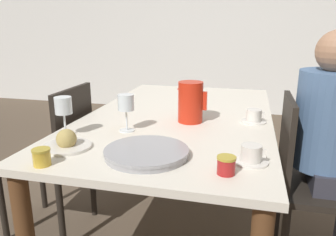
{
  "coord_description": "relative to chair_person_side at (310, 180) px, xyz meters",
  "views": [
    {
      "loc": [
        0.36,
        -1.7,
        1.2
      ],
      "look_at": [
        0.0,
        -0.25,
        0.78
      ],
      "focal_mm": 35.0,
      "sensor_mm": 36.0,
      "label": 1
    }
  ],
  "objects": [
    {
      "name": "jam_jar_amber",
      "position": [
        -1.01,
        -0.64,
        0.28
      ],
      "size": [
        0.06,
        0.06,
        0.06
      ],
      "color": "gold",
      "rests_on": "dining_table"
    },
    {
      "name": "red_pitcher",
      "position": [
        -0.6,
        0.01,
        0.35
      ],
      "size": [
        0.15,
        0.12,
        0.21
      ],
      "color": "red",
      "rests_on": "dining_table"
    },
    {
      "name": "teacup_across",
      "position": [
        -0.29,
        0.08,
        0.28
      ],
      "size": [
        0.13,
        0.13,
        0.07
      ],
      "color": "silver",
      "rests_on": "dining_table"
    },
    {
      "name": "ground_plane",
      "position": [
        -0.68,
        0.14,
        -0.48
      ],
      "size": [
        20.0,
        20.0,
        0.0
      ],
      "primitive_type": "plane",
      "color": "brown"
    },
    {
      "name": "teacup_near_person",
      "position": [
        -0.3,
        -0.44,
        0.28
      ],
      "size": [
        0.13,
        0.13,
        0.07
      ],
      "color": "silver",
      "rests_on": "dining_table"
    },
    {
      "name": "bread_plate",
      "position": [
        -1.01,
        -0.47,
        0.27
      ],
      "size": [
        0.19,
        0.19,
        0.08
      ],
      "color": "silver",
      "rests_on": "dining_table"
    },
    {
      "name": "wine_glass_water",
      "position": [
        -1.1,
        -0.34,
        0.38
      ],
      "size": [
        0.07,
        0.07,
        0.18
      ],
      "color": "white",
      "rests_on": "dining_table"
    },
    {
      "name": "jam_jar_red",
      "position": [
        -0.38,
        -0.56,
        0.28
      ],
      "size": [
        0.06,
        0.06,
        0.06
      ],
      "color": "#A81E1E",
      "rests_on": "dining_table"
    },
    {
      "name": "wall_back",
      "position": [
        -0.68,
        3.08,
        0.82
      ],
      "size": [
        10.0,
        0.06,
        2.6
      ],
      "color": "white",
      "rests_on": "ground_plane"
    },
    {
      "name": "dining_table",
      "position": [
        -0.68,
        0.14,
        0.16
      ],
      "size": [
        0.99,
        1.69,
        0.73
      ],
      "color": "silver",
      "rests_on": "ground_plane"
    },
    {
      "name": "chair_person_side",
      "position": [
        0.0,
        0.0,
        0.0
      ],
      "size": [
        0.42,
        0.42,
        0.88
      ],
      "rotation": [
        0.0,
        0.0,
        -1.57
      ],
      "color": "black",
      "rests_on": "ground_plane"
    },
    {
      "name": "wine_glass_juice",
      "position": [
        -0.86,
        -0.21,
        0.38
      ],
      "size": [
        0.07,
        0.07,
        0.17
      ],
      "color": "white",
      "rests_on": "dining_table"
    },
    {
      "name": "person_seated",
      "position": [
        0.08,
        0.03,
        0.23
      ],
      "size": [
        0.39,
        0.41,
        1.18
      ],
      "rotation": [
        0.0,
        0.0,
        -1.57
      ],
      "color": "#33333D",
      "rests_on": "ground_plane"
    },
    {
      "name": "chair_opposite",
      "position": [
        -1.37,
        -0.03,
        0.0
      ],
      "size": [
        0.42,
        0.42,
        0.88
      ],
      "rotation": [
        0.0,
        0.0,
        1.57
      ],
      "color": "black",
      "rests_on": "ground_plane"
    },
    {
      "name": "serving_tray",
      "position": [
        -0.68,
        -0.48,
        0.26
      ],
      "size": [
        0.32,
        0.32,
        0.03
      ],
      "color": "#9E9EA3",
      "rests_on": "dining_table"
    }
  ]
}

